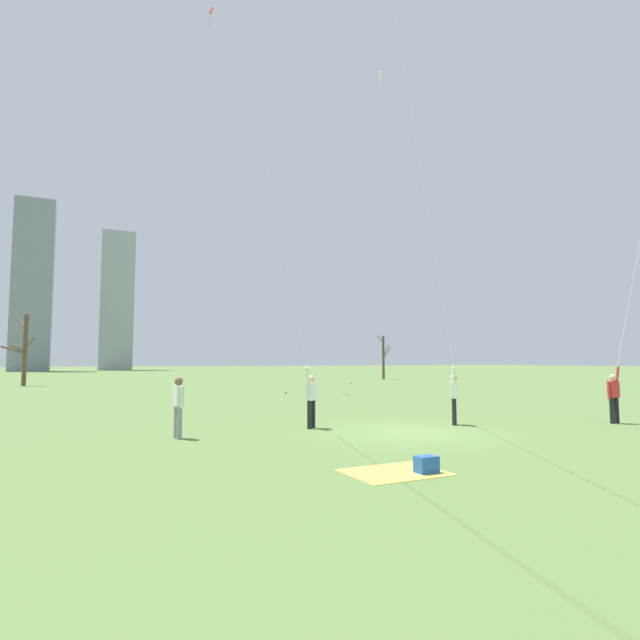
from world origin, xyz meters
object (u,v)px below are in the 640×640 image
bare_tree_far_right_edge (24,348)px  bystander_far_off_by_trees (178,404)px  kite_flyer_midfield_right_teal (442,318)px  bare_tree_leftmost (383,357)px  distant_kite_low_near_trees_red (222,66)px  distant_kite_high_overhead_white (376,118)px  kite_flyer_foreground_right_orange (621,352)px  kite_flyer_far_back_blue (287,278)px  picnic_spot (413,468)px

bare_tree_far_right_edge → bystander_far_off_by_trees: bearing=-79.9°
kite_flyer_midfield_right_teal → bare_tree_leftmost: kite_flyer_midfield_right_teal is taller
distant_kite_low_near_trees_red → distant_kite_high_overhead_white: bearing=6.9°
kite_flyer_foreground_right_orange → kite_flyer_far_back_blue: bearing=173.6°
bare_tree_far_right_edge → distant_kite_high_overhead_white: bearing=-25.1°
kite_flyer_far_back_blue → picnic_spot: bearing=-82.4°
distant_kite_low_near_trees_red → kite_flyer_midfield_right_teal: bearing=-88.8°
kite_flyer_midfield_right_teal → distant_kite_low_near_trees_red: (-0.47, 23.36, 20.01)m
bare_tree_far_right_edge → kite_flyer_midfield_right_teal: bearing=-70.8°
kite_flyer_midfield_right_teal → distant_kite_high_overhead_white: 34.75m
distant_kite_high_overhead_white → picnic_spot: 40.72m
bystander_far_off_by_trees → bare_tree_far_right_edge: bare_tree_far_right_edge is taller
kite_flyer_foreground_right_orange → bystander_far_off_by_trees: size_ratio=6.82×
kite_flyer_midfield_right_teal → bystander_far_off_by_trees: bearing=160.3°
kite_flyer_far_back_blue → picnic_spot: 6.30m
bystander_far_off_by_trees → picnic_spot: size_ratio=0.89×
picnic_spot → bare_tree_leftmost: size_ratio=0.37×
kite_flyer_far_back_blue → distant_kite_high_overhead_white: size_ratio=0.69×
bare_tree_leftmost → kite_flyer_far_back_blue: bearing=-125.9°
picnic_spot → bare_tree_leftmost: 49.11m
kite_flyer_midfield_right_teal → bare_tree_far_right_edge: size_ratio=2.11×
kite_flyer_far_back_blue → distant_kite_high_overhead_white: 35.47m
bare_tree_leftmost → bare_tree_far_right_edge: (-35.43, -0.30, 0.53)m
kite_flyer_midfield_right_teal → bare_tree_far_right_edge: 39.79m
distant_kite_high_overhead_white → bare_tree_leftmost: distant_kite_high_overhead_white is taller
kite_flyer_far_back_blue → distant_kite_low_near_trees_red: 29.62m
kite_flyer_foreground_right_orange → bystander_far_off_by_trees: (-14.23, 2.77, -1.44)m
bystander_far_off_by_trees → picnic_spot: 6.95m
kite_flyer_far_back_blue → picnic_spot: (0.63, -4.69, -4.16)m
bystander_far_off_by_trees → bare_tree_far_right_edge: (-6.25, 35.11, 2.19)m
picnic_spot → distant_kite_high_overhead_white: bearing=59.0°
kite_flyer_midfield_right_teal → kite_flyer_far_back_blue: size_ratio=0.67×
kite_flyer_far_back_blue → bystander_far_off_by_trees: size_ratio=11.52×
kite_flyer_foreground_right_orange → distant_kite_low_near_trees_red: distant_kite_low_near_trees_red is taller
distant_kite_low_near_trees_red → picnic_spot: (-3.26, -27.05, -23.19)m
kite_flyer_foreground_right_orange → kite_flyer_midfield_right_teal: bearing=177.6°
distant_kite_low_near_trees_red → bare_tree_far_right_edge: size_ratio=4.76×
bare_tree_leftmost → kite_flyer_midfield_right_teal: bearing=-120.5°
kite_flyer_far_back_blue → distant_kite_high_overhead_white: distant_kite_high_overhead_white is taller
kite_flyer_far_back_blue → kite_flyer_foreground_right_orange: (11.73, -1.31, -1.91)m
distant_kite_high_overhead_white → kite_flyer_midfield_right_teal: bearing=-118.5°
distant_kite_high_overhead_white → bare_tree_far_right_edge: distant_kite_high_overhead_white is taller
distant_kite_high_overhead_white → kite_flyer_far_back_blue: bearing=-126.7°
kite_flyer_midfield_right_teal → kite_flyer_far_back_blue: 4.57m
bystander_far_off_by_trees → distant_kite_low_near_trees_red: distant_kite_low_near_trees_red is taller
bystander_far_off_by_trees → bare_tree_far_right_edge: 35.73m
bare_tree_leftmost → bare_tree_far_right_edge: 35.44m
distant_kite_high_overhead_white → bare_tree_far_right_edge: 35.65m
kite_flyer_foreground_right_orange → distant_kite_high_overhead_white: size_ratio=0.41×
kite_flyer_midfield_right_teal → bare_tree_far_right_edge: kite_flyer_midfield_right_teal is taller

